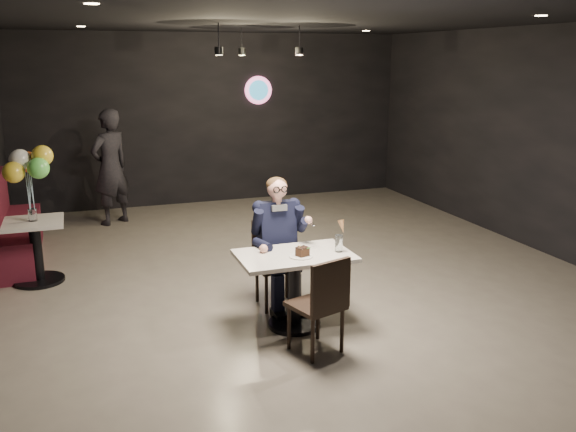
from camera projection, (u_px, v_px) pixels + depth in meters
name	position (u px, v px, depth m)	size (l,w,h in m)	color
floor	(304.00, 283.00, 7.20)	(9.00, 9.00, 0.00)	gray
wall_sign	(258.00, 90.00, 11.03)	(0.50, 0.06, 0.50)	pink
pendant_lights	(253.00, 35.00, 8.29)	(1.40, 1.20, 0.36)	black
main_table	(294.00, 290.00, 5.96)	(1.10, 0.70, 0.75)	silver
chair_far	(277.00, 265.00, 6.44)	(0.42, 0.46, 0.92)	black
chair_near	(316.00, 303.00, 5.43)	(0.42, 0.46, 0.92)	black
seated_man	(277.00, 241.00, 6.37)	(0.60, 0.80, 1.44)	black
dessert_plate	(301.00, 256.00, 5.78)	(0.23, 0.23, 0.01)	white
cake_slice	(303.00, 252.00, 5.76)	(0.11, 0.09, 0.08)	black
mint_leaf	(307.00, 248.00, 5.75)	(0.07, 0.04, 0.01)	#33832B
sundae_glass	(339.00, 243.00, 5.91)	(0.07, 0.07, 0.17)	silver
wafer_cone	(342.00, 227.00, 5.90)	(0.06, 0.06, 0.13)	#BC824D
booth_bench	(14.00, 220.00, 7.91)	(0.54, 2.15, 1.08)	#470F1C
side_table	(36.00, 249.00, 7.13)	(0.66, 0.66, 0.82)	silver
balloon_vase	(33.00, 215.00, 7.02)	(0.10, 0.10, 0.14)	silver
balloon_bunch	(28.00, 177.00, 6.91)	(0.44, 0.44, 0.72)	yellow
passerby	(110.00, 167.00, 9.55)	(0.66, 0.44, 1.82)	black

